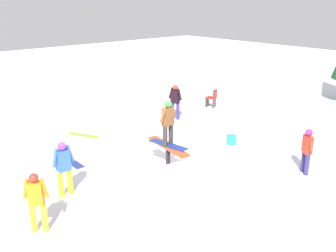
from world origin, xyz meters
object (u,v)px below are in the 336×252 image
(rail_feature, at_px, (168,149))
(bystander_black, at_px, (175,100))
(loose_snowboard_lime, at_px, (83,135))
(bystander_orange, at_px, (36,200))
(folding_chair, at_px, (212,99))
(bystander_red, at_px, (307,149))
(backpack_on_snow, at_px, (231,140))
(loose_snowboard_navy, at_px, (69,160))
(main_rider_on_rail, at_px, (168,123))
(bystander_blue, at_px, (64,166))

(rail_feature, bearing_deg, bystander_black, -36.85)
(rail_feature, xyz_separation_m, loose_snowboard_lime, (4.22, 0.51, -0.61))
(bystander_orange, height_order, folding_chair, bystander_orange)
(bystander_red, bearing_deg, backpack_on_snow, 33.64)
(bystander_orange, bearing_deg, loose_snowboard_navy, 91.37)
(loose_snowboard_navy, bearing_deg, bystander_orange, -36.16)
(main_rider_on_rail, xyz_separation_m, bystander_blue, (0.56, 3.06, -0.61))
(bystander_black, xyz_separation_m, loose_snowboard_lime, (0.77, 3.96, -0.82))
(loose_snowboard_navy, distance_m, folding_chair, 8.01)
(rail_feature, relative_size, bystander_red, 1.35)
(loose_snowboard_lime, distance_m, folding_chair, 6.49)
(folding_chair, relative_size, backpack_on_snow, 2.59)
(rail_feature, height_order, loose_snowboard_navy, rail_feature)
(bystander_blue, xyz_separation_m, loose_snowboard_navy, (1.95, -1.08, -0.81))
(bystander_blue, xyz_separation_m, backpack_on_snow, (-0.58, -6.01, -0.65))
(rail_feature, bearing_deg, bystander_red, -127.95)
(main_rider_on_rail, distance_m, loose_snowboard_lime, 4.49)
(loose_snowboard_lime, relative_size, loose_snowboard_navy, 0.82)
(rail_feature, bearing_deg, main_rider_on_rail, 0.00)
(main_rider_on_rail, distance_m, bystander_blue, 3.17)
(loose_snowboard_lime, bearing_deg, loose_snowboard_navy, -66.73)
(loose_snowboard_lime, distance_m, loose_snowboard_navy, 2.26)
(main_rider_on_rail, distance_m, backpack_on_snow, 3.21)
(folding_chair, xyz_separation_m, backpack_on_snow, (-3.64, 2.99, -0.24))
(main_rider_on_rail, distance_m, bystander_black, 4.92)
(bystander_orange, height_order, loose_snowboard_lime, bystander_orange)
(bystander_blue, bearing_deg, backpack_on_snow, 172.91)
(bystander_blue, bearing_deg, rail_feature, 168.07)
(loose_snowboard_navy, distance_m, backpack_on_snow, 5.54)
(loose_snowboard_navy, bearing_deg, bystander_black, 100.32)
(loose_snowboard_navy, bearing_deg, rail_feature, 38.70)
(main_rider_on_rail, relative_size, backpack_on_snow, 4.05)
(bystander_orange, relative_size, folding_chair, 1.60)
(main_rider_on_rail, relative_size, bystander_blue, 0.94)
(main_rider_on_rail, xyz_separation_m, backpack_on_snow, (-0.02, -2.95, -1.27))
(rail_feature, relative_size, main_rider_on_rail, 1.34)
(folding_chair, height_order, backpack_on_snow, folding_chair)
(main_rider_on_rail, bearing_deg, loose_snowboard_lime, -2.00)
(bystander_orange, xyz_separation_m, bystander_black, (4.01, -7.71, 0.04))
(main_rider_on_rail, height_order, loose_snowboard_lime, main_rider_on_rail)
(bystander_red, xyz_separation_m, loose_snowboard_navy, (5.40, 4.76, -0.75))
(main_rider_on_rail, xyz_separation_m, folding_chair, (3.62, -5.94, -1.02))
(main_rider_on_rail, relative_size, bystander_black, 0.93)
(bystander_red, height_order, loose_snowboard_lime, bystander_red)
(folding_chair, bearing_deg, backpack_on_snow, 31.44)
(bystander_blue, height_order, backpack_on_snow, bystander_blue)
(bystander_orange, bearing_deg, folding_chair, 60.27)
(rail_feature, bearing_deg, bystander_orange, 105.63)
(bystander_black, distance_m, loose_snowboard_lime, 4.12)
(loose_snowboard_lime, xyz_separation_m, backpack_on_snow, (-4.24, -3.46, 0.16))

